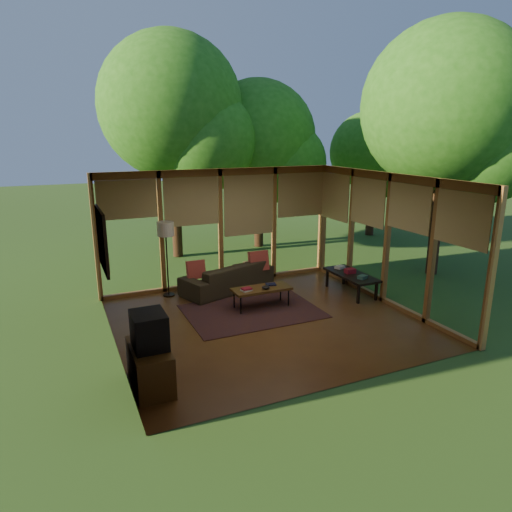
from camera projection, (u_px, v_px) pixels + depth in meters
name	position (u px, v px, depth m)	size (l,w,h in m)	color
floor	(266.00, 321.00, 8.67)	(5.50, 5.50, 0.00)	brown
ceiling	(267.00, 178.00, 7.97)	(5.50, 5.50, 0.00)	silver
wall_left	(110.00, 271.00, 7.24)	(0.04, 5.00, 2.70)	beige
wall_front	(346.00, 296.00, 6.11)	(5.50, 0.04, 2.70)	beige
window_wall_back	(221.00, 228.00, 10.52)	(5.50, 0.12, 2.70)	#9E6631
window_wall_right	(387.00, 239.00, 9.40)	(0.12, 5.00, 2.70)	#9E6631
exterior_lawn	(358.00, 220.00, 18.87)	(40.00, 40.00, 0.00)	#345821
tree_nw	(171.00, 107.00, 12.29)	(3.89, 3.89, 6.11)	#3C2315
tree_ne	(258.00, 139.00, 13.73)	(3.47, 3.47, 5.05)	#3C2315
tree_se	(445.00, 107.00, 10.60)	(3.89, 3.89, 6.01)	#3C2315
tree_far	(369.00, 152.00, 15.30)	(2.66, 2.66, 4.20)	#3C2315
rug	(252.00, 311.00, 9.16)	(2.61, 1.85, 0.01)	#6E3010
sofa	(228.00, 277.00, 10.34)	(2.16, 0.84, 0.63)	#352B1A
pillow_left	(196.00, 270.00, 9.93)	(0.40, 0.13, 0.40)	maroon
pillow_right	(259.00, 261.00, 10.51)	(0.46, 0.15, 0.46)	maroon
ct_book_lower	(247.00, 290.00, 9.08)	(0.21, 0.15, 0.03)	beige
ct_book_upper	(247.00, 289.00, 9.07)	(0.19, 0.15, 0.03)	maroon
ct_book_side	(271.00, 284.00, 9.43)	(0.20, 0.15, 0.03)	black
ct_bowl	(266.00, 287.00, 9.18)	(0.16, 0.16, 0.07)	black
media_cabinet	(150.00, 367.00, 6.38)	(0.50, 1.00, 0.60)	brown
television	(149.00, 330.00, 6.24)	(0.45, 0.55, 0.50)	black
console_book_a	(362.00, 277.00, 9.73)	(0.20, 0.14, 0.07)	#345B51
console_book_b	(350.00, 271.00, 10.13)	(0.22, 0.16, 0.10)	maroon
console_book_c	(340.00, 267.00, 10.49)	(0.21, 0.16, 0.06)	beige
floor_lamp	(166.00, 233.00, 9.70)	(0.36, 0.36, 1.65)	black
coffee_table	(261.00, 289.00, 9.27)	(1.20, 0.50, 0.43)	brown
side_console	(351.00, 276.00, 10.11)	(0.60, 1.40, 0.46)	black
wall_painting	(102.00, 240.00, 8.44)	(0.06, 1.35, 1.15)	black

